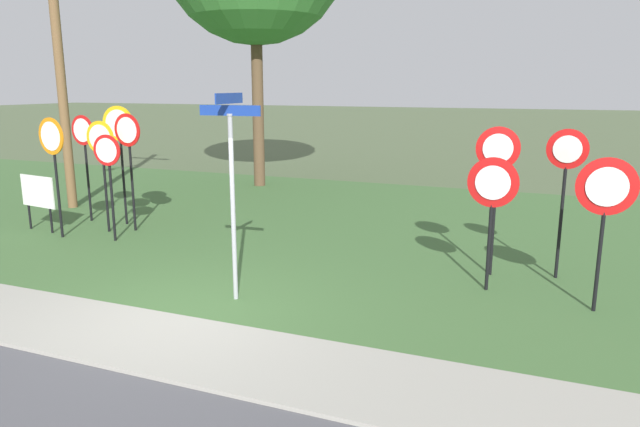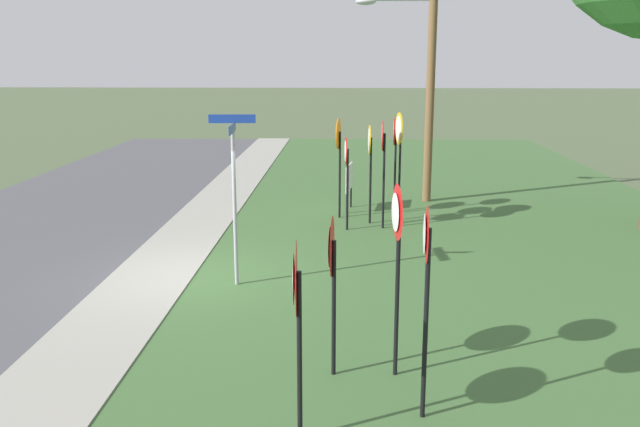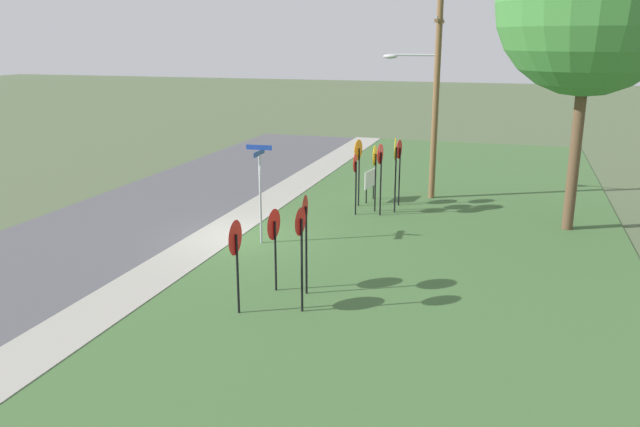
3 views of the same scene
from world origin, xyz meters
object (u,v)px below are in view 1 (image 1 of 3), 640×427
object	(u,v)px
street_name_post	(232,181)
stop_sign_far_left	(129,146)
yield_sign_near_left	(566,169)
utility_pole	(53,43)
stop_sign_far_center	(108,166)
stop_sign_far_right	(84,145)
stop_sign_near_right	(120,138)
stop_sign_near_left	(102,152)
yield_sign_far_left	(606,199)
yield_sign_far_right	(492,193)
yield_sign_near_right	(497,166)
notice_board	(38,194)
stop_sign_center_tall	(53,151)

from	to	relation	value
street_name_post	stop_sign_far_left	bearing A→B (deg)	142.76
yield_sign_near_left	utility_pole	xyz separation A→B (m)	(-12.05, 1.28, 2.36)
stop_sign_far_center	stop_sign_far_right	xyz separation A→B (m)	(-1.81, 1.25, 0.24)
stop_sign_near_right	stop_sign_far_right	distance (m)	1.05
stop_sign_far_right	stop_sign_near_left	bearing A→B (deg)	-25.23
stop_sign_far_center	yield_sign_far_left	size ratio (longest dim) A/B	0.99
yield_sign_near_left	yield_sign_far_right	size ratio (longest dim) A/B	1.18
yield_sign_far_left	yield_sign_near_right	bearing A→B (deg)	141.09
stop_sign_far_center	yield_sign_far_right	size ratio (longest dim) A/B	1.04
yield_sign_far_left	yield_sign_far_right	xyz separation A→B (m)	(-1.55, 0.33, -0.09)
stop_sign_far_right	notice_board	distance (m)	1.57
stop_sign_center_tall	yield_sign_far_left	bearing A→B (deg)	6.20
stop_sign_near_left	yield_sign_near_left	xyz separation A→B (m)	(9.30, 0.31, 0.08)
yield_sign_near_right	yield_sign_far_left	world-z (taller)	yield_sign_near_right
yield_sign_near_left	yield_sign_far_left	xyz separation A→B (m)	(0.51, -1.39, -0.20)
stop_sign_near_right	street_name_post	distance (m)	5.86
yield_sign_near_right	stop_sign_near_left	bearing A→B (deg)	173.87
stop_sign_far_center	stop_sign_near_left	bearing A→B (deg)	136.00
stop_sign_near_left	yield_sign_near_left	size ratio (longest dim) A/B	0.98
stop_sign_far_right	notice_board	bearing A→B (deg)	-99.16
utility_pole	yield_sign_far_left	bearing A→B (deg)	-12.03
stop_sign_near_left	stop_sign_far_center	distance (m)	0.90
yield_sign_near_right	street_name_post	distance (m)	4.37
stop_sign_center_tall	yield_sign_near_left	world-z (taller)	stop_sign_center_tall
yield_sign_far_right	utility_pole	size ratio (longest dim) A/B	0.28
stop_sign_far_right	yield_sign_far_left	size ratio (longest dim) A/B	1.13
stop_sign_far_left	utility_pole	distance (m)	4.19
stop_sign_far_left	stop_sign_far_center	size ratio (longest dim) A/B	1.17
stop_sign_near_right	utility_pole	size ratio (longest dim) A/B	0.35
stop_sign_far_left	yield_sign_near_right	world-z (taller)	stop_sign_far_left
stop_sign_far_left	street_name_post	world-z (taller)	street_name_post
stop_sign_far_left	notice_board	size ratio (longest dim) A/B	2.09
stop_sign_far_center	notice_board	world-z (taller)	stop_sign_far_center
street_name_post	stop_sign_far_right	bearing A→B (deg)	147.77
stop_sign_far_center	notice_board	xyz separation A→B (m)	(-2.12, 0.08, -0.76)
yield_sign_far_right	yield_sign_near_left	bearing A→B (deg)	48.89
stop_sign_far_left	yield_sign_far_left	distance (m)	9.43
yield_sign_near_left	utility_pole	distance (m)	12.34
yield_sign_far_right	yield_sign_far_left	bearing A→B (deg)	-8.95
stop_sign_center_tall	yield_sign_near_right	distance (m)	8.87
stop_sign_far_right	yield_sign_far_right	distance (m)	9.52
yield_sign_near_right	utility_pole	distance (m)	11.33
stop_sign_near_right	yield_sign_far_left	xyz separation A→B (m)	(9.92, -1.80, -0.36)
stop_sign_near_left	stop_sign_far_left	world-z (taller)	stop_sign_far_left
stop_sign_center_tall	yield_sign_far_left	world-z (taller)	stop_sign_center_tall
stop_sign_far_left	yield_sign_near_left	distance (m)	8.81
stop_sign_far_center	street_name_post	size ratio (longest dim) A/B	0.72
utility_pole	yield_sign_far_right	bearing A→B (deg)	-12.00
yield_sign_near_right	notice_board	world-z (taller)	yield_sign_near_right
stop_sign_near_left	stop_sign_far_left	bearing A→B (deg)	30.87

